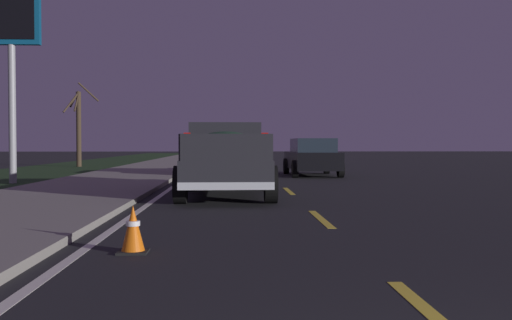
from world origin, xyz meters
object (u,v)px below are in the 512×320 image
at_px(sedan_tan, 224,157).
at_px(gas_price_sign, 11,29).
at_px(bare_tree_far, 79,125).
at_px(traffic_cone_near, 133,230).
at_px(sedan_black, 312,157).
at_px(pickup_truck, 225,157).

distance_m(sedan_tan, gas_price_sign, 9.16).
distance_m(bare_tree_far, traffic_cone_near, 28.15).
bearing_deg(sedan_black, sedan_tan, 94.05).
height_order(sedan_tan, gas_price_sign, gas_price_sign).
xyz_separation_m(gas_price_sign, traffic_cone_near, (-12.70, -6.16, -4.83)).
relative_size(sedan_black, gas_price_sign, 0.65).
xyz_separation_m(sedan_black, traffic_cone_near, (-17.03, 4.46, -0.50)).
distance_m(sedan_tan, bare_tree_far, 13.40).
bearing_deg(sedan_tan, bare_tree_far, 39.86).
xyz_separation_m(pickup_truck, sedan_tan, (9.09, 0.19, -0.20)).
distance_m(sedan_tan, traffic_cone_near, 16.80).
height_order(sedan_black, sedan_tan, same).
height_order(pickup_truck, sedan_tan, pickup_truck).
height_order(sedan_black, traffic_cone_near, sedan_black).
bearing_deg(traffic_cone_near, sedan_tan, -2.76).
bearing_deg(pickup_truck, sedan_black, -20.32).
distance_m(sedan_black, gas_price_sign, 12.26).
xyz_separation_m(bare_tree_far, traffic_cone_near, (-26.98, -7.72, -2.13)).
bearing_deg(traffic_cone_near, gas_price_sign, 25.88).
height_order(pickup_truck, bare_tree_far, bare_tree_far).
distance_m(gas_price_sign, traffic_cone_near, 14.92).
distance_m(pickup_truck, gas_price_sign, 9.67).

